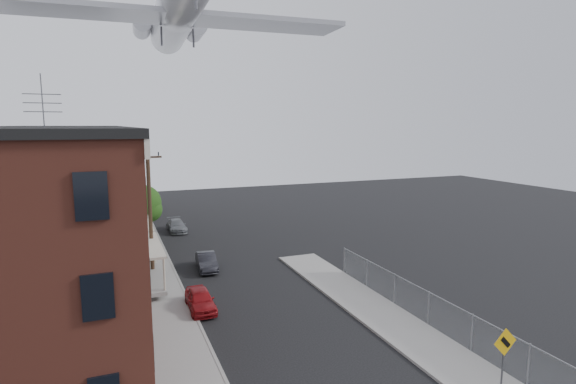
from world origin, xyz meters
name	(u,v)px	position (x,y,z in m)	size (l,w,h in m)	color
sidewalk_left	(147,254)	(-5.50, 24.00, 0.06)	(3.00, 62.00, 0.12)	gray
sidewalk_right	(392,322)	(5.50, 6.00, 0.06)	(3.00, 26.00, 0.12)	gray
curb_left	(166,252)	(-4.05, 24.00, 0.07)	(0.15, 62.00, 0.14)	gray
curb_right	(369,326)	(4.05, 6.00, 0.07)	(0.15, 26.00, 0.14)	gray
corner_building	(4,261)	(-12.00, 7.00, 5.16)	(10.31, 12.30, 12.15)	#381712
row_house_a	(39,216)	(-11.96, 16.50, 5.13)	(11.98, 7.00, 10.30)	slate
row_house_b	(52,198)	(-11.96, 23.50, 5.13)	(11.98, 7.00, 10.30)	gray
row_house_c	(61,186)	(-11.96, 30.50, 5.13)	(11.98, 7.00, 10.30)	slate
row_house_d	(67,177)	(-11.96, 37.50, 5.13)	(11.98, 7.00, 10.30)	gray
row_house_e	(72,171)	(-11.96, 44.50, 5.13)	(11.98, 7.00, 10.30)	slate
chainlink_fence	(429,308)	(7.00, 5.00, 1.00)	(0.06, 18.06, 1.90)	gray
warning_sign	(504,351)	(5.60, -1.03, 1.88)	(1.10, 0.11, 2.80)	#515156
utility_pole	(150,211)	(-5.60, 18.00, 4.67)	(1.80, 0.26, 9.00)	black
street_tree	(145,205)	(-5.27, 27.92, 3.45)	(3.22, 3.20, 5.20)	black
car_near	(200,300)	(-3.60, 11.52, 0.60)	(1.43, 3.54, 1.21)	maroon
car_mid	(206,261)	(-1.80, 18.55, 0.60)	(1.28, 3.66, 1.21)	black
car_far	(177,226)	(-2.12, 31.36, 0.58)	(1.63, 4.01, 1.16)	slate
airplane	(177,9)	(-2.24, 25.42, 19.53)	(25.63, 29.27, 8.48)	white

